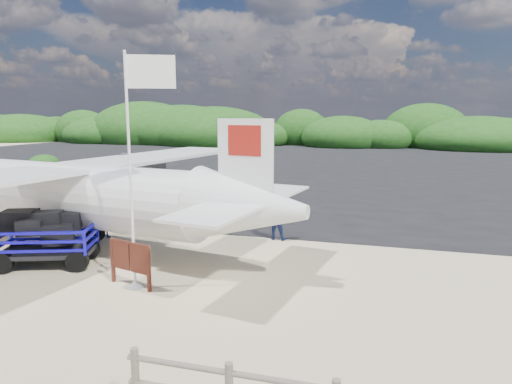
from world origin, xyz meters
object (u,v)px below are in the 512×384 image
at_px(flagpole, 136,287).
at_px(aircraft_small, 261,160).
at_px(baggage_cart, 48,266).
at_px(aircraft_large, 444,181).
at_px(crew_b, 277,217).
at_px(crew_a, 104,211).
at_px(signboard, 131,286).

xyz_separation_m(flagpole, aircraft_small, (-5.68, 33.23, 0.00)).
distance_m(baggage_cart, aircraft_small, 32.51).
height_order(baggage_cart, aircraft_large, aircraft_large).
relative_size(crew_b, aircraft_large, 0.09).
distance_m(baggage_cart, aircraft_large, 25.46).
bearing_deg(crew_b, crew_a, 16.56).
xyz_separation_m(flagpole, crew_b, (2.47, 5.53, 0.80)).
relative_size(baggage_cart, aircraft_small, 0.47).
bearing_deg(crew_a, crew_b, -148.61).
bearing_deg(signboard, crew_b, 80.86).
xyz_separation_m(signboard, crew_a, (-3.52, 4.08, 0.98)).
xyz_separation_m(signboard, aircraft_small, (-5.54, 33.21, 0.00)).
bearing_deg(baggage_cart, signboard, -33.59).
bearing_deg(crew_b, signboard, 68.11).
relative_size(flagpole, aircraft_large, 0.32).
bearing_deg(flagpole, aircraft_large, 66.05).
bearing_deg(aircraft_large, flagpole, 75.44).
bearing_deg(signboard, crew_a, 146.96).
bearing_deg(flagpole, crew_a, 131.70).
bearing_deg(crew_a, flagpole, 149.96).
bearing_deg(aircraft_large, crew_a, 62.79).
xyz_separation_m(baggage_cart, aircraft_large, (13.37, 21.67, 0.00)).
bearing_deg(crew_b, flagpole, 69.39).
relative_size(aircraft_large, aircraft_small, 2.98).
bearing_deg(flagpole, baggage_cart, 166.66).
xyz_separation_m(flagpole, aircraft_large, (9.98, 22.47, 0.00)).
bearing_deg(signboard, baggage_cart, -177.29).
distance_m(flagpole, aircraft_large, 24.58).
height_order(flagpole, crew_b, flagpole).
height_order(signboard, aircraft_large, aircraft_large).
height_order(baggage_cart, aircraft_small, aircraft_small).
relative_size(signboard, crew_b, 0.94).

